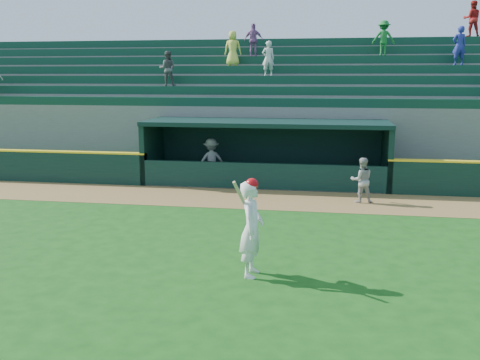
{
  "coord_description": "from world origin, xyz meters",
  "views": [
    {
      "loc": [
        2.41,
        -12.85,
        4.15
      ],
      "look_at": [
        0.0,
        1.6,
        1.3
      ],
      "focal_mm": 40.0,
      "sensor_mm": 36.0,
      "label": 1
    }
  ],
  "objects": [
    {
      "name": "dugout_player_front",
      "position": [
        3.53,
        5.0,
        0.76
      ],
      "size": [
        0.83,
        0.7,
        1.51
      ],
      "primitive_type": "imported",
      "rotation": [
        0.0,
        0.0,
        3.33
      ],
      "color": "#9B9B96",
      "rests_on": "ground"
    },
    {
      "name": "dugout_player_inside",
      "position": [
        -2.17,
        7.65,
        0.87
      ],
      "size": [
        1.29,
        1.04,
        1.73
      ],
      "primitive_type": "imported",
      "rotation": [
        0.0,
        0.0,
        3.56
      ],
      "color": "#979792",
      "rests_on": "ground"
    },
    {
      "name": "ground",
      "position": [
        0.0,
        0.0,
        0.0
      ],
      "size": [
        120.0,
        120.0,
        0.0
      ],
      "primitive_type": "plane",
      "color": "#154912",
      "rests_on": "ground"
    },
    {
      "name": "dugout",
      "position": [
        0.0,
        8.0,
        1.36
      ],
      "size": [
        9.4,
        2.8,
        2.46
      ],
      "color": "slate",
      "rests_on": "ground"
    },
    {
      "name": "warning_track",
      "position": [
        0.0,
        4.9,
        0.01
      ],
      "size": [
        40.0,
        3.0,
        0.01
      ],
      "primitive_type": "cube",
      "color": "olive",
      "rests_on": "ground"
    },
    {
      "name": "stands",
      "position": [
        0.02,
        12.56,
        2.4
      ],
      "size": [
        34.5,
        6.33,
        7.61
      ],
      "color": "slate",
      "rests_on": "ground"
    },
    {
      "name": "batter_at_plate",
      "position": [
        0.88,
        -2.21,
        1.04
      ],
      "size": [
        0.6,
        0.83,
        2.11
      ],
      "color": "white",
      "rests_on": "ground"
    }
  ]
}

